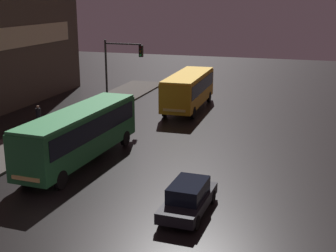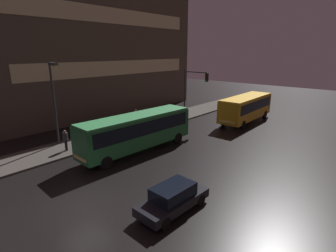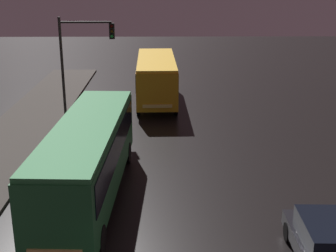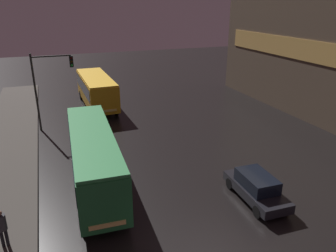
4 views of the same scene
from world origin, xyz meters
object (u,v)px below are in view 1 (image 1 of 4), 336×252
at_px(bus_near, 80,131).
at_px(traffic_light_main, 119,66).
at_px(pedestrian_near, 38,114).
at_px(bus_far, 188,88).
at_px(car_taxi, 188,198).

xyz_separation_m(bus_near, traffic_light_main, (-1.87, 10.22, 2.29)).
distance_m(pedestrian_near, traffic_light_main, 7.22).
distance_m(bus_far, car_taxi, 20.57).
distance_m(bus_far, traffic_light_main, 7.04).
bearing_deg(bus_near, pedestrian_near, -38.30).
xyz_separation_m(car_taxi, pedestrian_near, (-14.25, 10.22, 0.37)).
xyz_separation_m(bus_near, car_taxi, (7.84, -4.65, -1.22)).
height_order(bus_near, traffic_light_main, traffic_light_main).
xyz_separation_m(bus_far, car_taxi, (5.32, -19.83, -1.16)).
bearing_deg(traffic_light_main, car_taxi, -56.84).
height_order(bus_far, car_taxi, bus_far).
xyz_separation_m(bus_far, pedestrian_near, (-8.93, -9.62, -0.79)).
distance_m(car_taxi, pedestrian_near, 17.54).
height_order(bus_far, traffic_light_main, traffic_light_main).
bearing_deg(car_taxi, pedestrian_near, -33.65).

